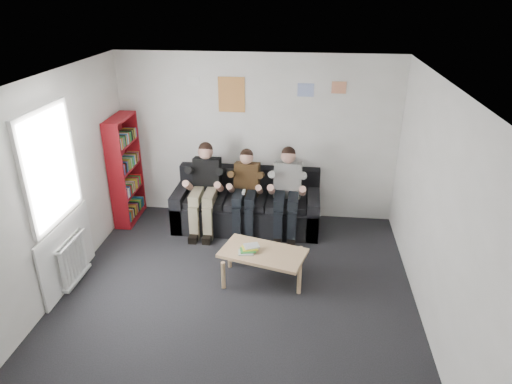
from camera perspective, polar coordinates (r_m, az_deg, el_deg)
room_shell at (r=5.13m, az=-2.99°, el=-1.77°), size 5.00×5.00×5.00m
sofa at (r=7.43m, az=-1.10°, el=-1.84°), size 2.31×0.95×0.89m
bookshelf at (r=7.69m, az=-15.98°, el=2.66°), size 0.26×0.79×1.76m
coffee_table at (r=6.04m, az=0.87°, el=-7.88°), size 1.09×0.60×0.44m
game_cases at (r=6.01m, az=-0.91°, el=-7.14°), size 0.26×0.24×0.06m
person_left at (r=7.19m, az=-6.44°, el=0.38°), size 0.43×0.91×1.40m
person_middle at (r=7.10m, az=-1.34°, el=-0.06°), size 0.39×0.83×1.32m
person_right at (r=7.04m, az=3.87°, el=-0.16°), size 0.42×0.89×1.38m
radiator at (r=6.46m, az=-21.84°, el=-7.87°), size 0.10×0.64×0.60m
window at (r=6.18m, az=-23.41°, el=-2.44°), size 0.05×1.30×2.36m
poster_large at (r=7.29m, az=-3.08°, el=12.05°), size 0.42×0.01×0.55m
poster_blue at (r=7.18m, az=6.23°, el=12.56°), size 0.25×0.01×0.20m
poster_pink at (r=7.18m, az=10.33°, el=12.73°), size 0.22×0.01×0.18m
poster_sign at (r=7.38m, az=-7.85°, el=13.59°), size 0.20×0.01×0.14m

